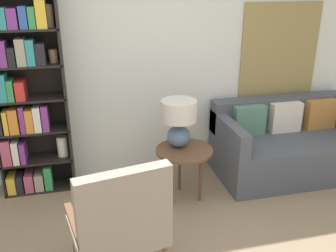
% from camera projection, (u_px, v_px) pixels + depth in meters
% --- Properties ---
extents(wall_back, '(6.40, 0.08, 2.70)m').
position_uv_depth(wall_back, '(144.00, 54.00, 3.95)').
color(wall_back, silver).
rests_on(wall_back, ground_plane).
extents(bookshelf, '(0.71, 0.30, 2.00)m').
position_uv_depth(bookshelf, '(24.00, 96.00, 3.63)').
color(bookshelf, black).
rests_on(bookshelf, ground_plane).
extents(armchair, '(0.73, 0.67, 0.99)m').
position_uv_depth(armchair, '(121.00, 220.00, 2.55)').
color(armchair, brown).
rests_on(armchair, ground_plane).
extents(couch, '(1.65, 0.87, 0.82)m').
position_uv_depth(couch, '(288.00, 145.00, 4.26)').
color(couch, '#474C56').
rests_on(couch, ground_plane).
extents(side_table, '(0.56, 0.56, 0.55)m').
position_uv_depth(side_table, '(184.00, 154.00, 3.66)').
color(side_table, brown).
rests_on(side_table, ground_plane).
extents(table_lamp, '(0.35, 0.35, 0.47)m').
position_uv_depth(table_lamp, '(179.00, 119.00, 3.60)').
color(table_lamp, slate).
rests_on(table_lamp, side_table).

